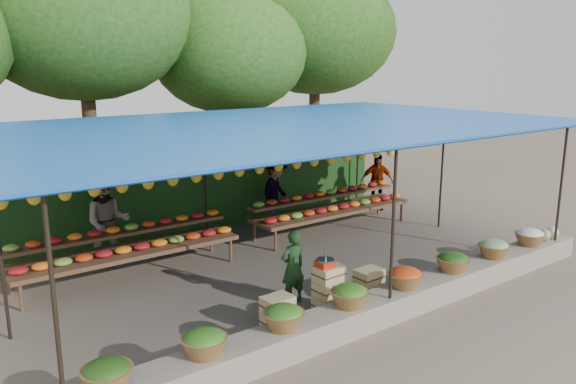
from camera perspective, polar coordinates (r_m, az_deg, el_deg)
ground at (r=11.02m, az=-0.91°, el=-7.76°), size 60.00×60.00×0.00m
stone_curb at (r=9.02m, az=9.56°, el=-11.43°), size 10.60×0.55×0.40m
stall_canopy at (r=10.43m, az=-1.18°, el=6.22°), size 10.80×6.60×2.82m
produce_baskets at (r=8.81m, az=9.19°, el=-9.45°), size 8.98×0.58×0.34m
netting_backdrop at (r=13.26m, az=-8.90°, el=1.28°), size 10.60×0.06×2.50m
tree_row at (r=15.88m, az=-12.84°, el=15.55°), size 16.51×5.50×7.12m
fruit_table_left at (r=10.85m, az=-16.00°, el=-5.22°), size 4.21×0.95×0.93m
fruit_table_right at (r=13.34m, az=4.45°, el=-1.37°), size 4.21×0.95×0.93m
crate_counter at (r=9.11m, az=4.00°, el=-10.26°), size 2.36×0.36×0.77m
weighing_scale at (r=8.89m, az=3.82°, el=-7.18°), size 0.28×0.28×0.30m
vendor_seated at (r=9.29m, az=0.49°, el=-7.66°), size 0.46×0.31×1.25m
customer_left at (r=11.47m, az=-17.84°, el=-2.91°), size 1.04×0.92×1.77m
customer_mid at (r=13.70m, az=-1.27°, el=0.03°), size 1.24×1.09×1.67m
customer_right at (r=15.37m, az=8.99°, el=1.05°), size 0.96×0.80×1.54m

